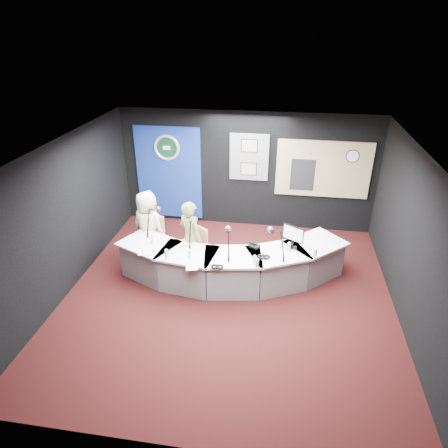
% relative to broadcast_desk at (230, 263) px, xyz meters
% --- Properties ---
extents(ground, '(6.00, 6.00, 0.00)m').
position_rel_broadcast_desk_xyz_m(ground, '(0.05, -0.55, -0.38)').
color(ground, black).
rests_on(ground, ground).
extents(ceiling, '(6.00, 6.00, 0.02)m').
position_rel_broadcast_desk_xyz_m(ceiling, '(0.05, -0.55, 2.42)').
color(ceiling, silver).
rests_on(ceiling, ground).
extents(wall_back, '(6.00, 0.02, 2.80)m').
position_rel_broadcast_desk_xyz_m(wall_back, '(0.05, 2.45, 1.02)').
color(wall_back, black).
rests_on(wall_back, ground).
extents(wall_front, '(6.00, 0.02, 2.80)m').
position_rel_broadcast_desk_xyz_m(wall_front, '(0.05, -3.55, 1.02)').
color(wall_front, black).
rests_on(wall_front, ground).
extents(wall_left, '(0.02, 6.00, 2.80)m').
position_rel_broadcast_desk_xyz_m(wall_left, '(-2.95, -0.55, 1.02)').
color(wall_left, black).
rests_on(wall_left, ground).
extents(wall_right, '(0.02, 6.00, 2.80)m').
position_rel_broadcast_desk_xyz_m(wall_right, '(3.05, -0.55, 1.02)').
color(wall_right, black).
rests_on(wall_right, ground).
extents(broadcast_desk, '(4.50, 1.90, 0.75)m').
position_rel_broadcast_desk_xyz_m(broadcast_desk, '(0.00, 0.00, 0.00)').
color(broadcast_desk, silver).
rests_on(broadcast_desk, ground).
extents(backdrop_panel, '(1.60, 0.05, 2.30)m').
position_rel_broadcast_desk_xyz_m(backdrop_panel, '(-1.85, 2.42, 0.88)').
color(backdrop_panel, navy).
rests_on(backdrop_panel, wall_back).
extents(agency_seal, '(0.63, 0.07, 0.63)m').
position_rel_broadcast_desk_xyz_m(agency_seal, '(-1.85, 2.38, 1.52)').
color(agency_seal, silver).
rests_on(agency_seal, backdrop_panel).
extents(seal_center, '(0.48, 0.01, 0.48)m').
position_rel_broadcast_desk_xyz_m(seal_center, '(-1.85, 2.38, 1.52)').
color(seal_center, black).
rests_on(seal_center, backdrop_panel).
extents(pinboard, '(0.90, 0.04, 1.10)m').
position_rel_broadcast_desk_xyz_m(pinboard, '(0.10, 2.42, 1.38)').
color(pinboard, slate).
rests_on(pinboard, wall_back).
extents(framed_photo_upper, '(0.34, 0.02, 0.27)m').
position_rel_broadcast_desk_xyz_m(framed_photo_upper, '(0.10, 2.39, 1.65)').
color(framed_photo_upper, gray).
rests_on(framed_photo_upper, pinboard).
extents(framed_photo_lower, '(0.34, 0.02, 0.27)m').
position_rel_broadcast_desk_xyz_m(framed_photo_lower, '(0.10, 2.39, 1.09)').
color(framed_photo_lower, gray).
rests_on(framed_photo_lower, pinboard).
extents(booth_window_frame, '(2.12, 0.06, 1.32)m').
position_rel_broadcast_desk_xyz_m(booth_window_frame, '(1.80, 2.42, 1.18)').
color(booth_window_frame, tan).
rests_on(booth_window_frame, wall_back).
extents(booth_glow, '(2.00, 0.02, 1.20)m').
position_rel_broadcast_desk_xyz_m(booth_glow, '(1.80, 2.41, 1.18)').
color(booth_glow, '#FFD7A1').
rests_on(booth_glow, booth_window_frame).
extents(equipment_rack, '(0.55, 0.02, 0.75)m').
position_rel_broadcast_desk_xyz_m(equipment_rack, '(1.35, 2.39, 1.03)').
color(equipment_rack, black).
rests_on(equipment_rack, booth_window_frame).
extents(wall_clock, '(0.28, 0.01, 0.28)m').
position_rel_broadcast_desk_xyz_m(wall_clock, '(2.40, 2.39, 1.52)').
color(wall_clock, white).
rests_on(wall_clock, booth_window_frame).
extents(armchair_left, '(0.73, 0.73, 1.05)m').
position_rel_broadcast_desk_xyz_m(armchair_left, '(-1.77, 0.50, 0.15)').
color(armchair_left, tan).
rests_on(armchair_left, ground).
extents(armchair_right, '(0.79, 0.79, 1.00)m').
position_rel_broadcast_desk_xyz_m(armchair_right, '(-0.80, 0.17, 0.13)').
color(armchair_right, tan).
rests_on(armchair_right, ground).
extents(draped_jacket, '(0.51, 0.23, 0.70)m').
position_rel_broadcast_desk_xyz_m(draped_jacket, '(-1.86, 0.74, 0.24)').
color(draped_jacket, '#6C675B').
rests_on(draped_jacket, armchair_left).
extents(person_man, '(0.88, 0.72, 1.55)m').
position_rel_broadcast_desk_xyz_m(person_man, '(-1.77, 0.50, 0.40)').
color(person_man, beige).
rests_on(person_man, ground).
extents(person_woman, '(0.68, 0.63, 1.56)m').
position_rel_broadcast_desk_xyz_m(person_woman, '(-0.80, 0.17, 0.40)').
color(person_woman, olive).
rests_on(person_woman, ground).
extents(computer_monitor, '(0.41, 0.27, 0.32)m').
position_rel_broadcast_desk_xyz_m(computer_monitor, '(1.17, 0.14, 0.70)').
color(computer_monitor, black).
rests_on(computer_monitor, broadcast_desk).
extents(desk_phone, '(0.23, 0.22, 0.05)m').
position_rel_broadcast_desk_xyz_m(desk_phone, '(0.46, 0.06, 0.40)').
color(desk_phone, black).
rests_on(desk_phone, broadcast_desk).
extents(headphones_near, '(0.22, 0.22, 0.04)m').
position_rel_broadcast_desk_xyz_m(headphones_near, '(0.67, -0.28, 0.39)').
color(headphones_near, black).
rests_on(headphones_near, broadcast_desk).
extents(headphones_far, '(0.19, 0.19, 0.03)m').
position_rel_broadcast_desk_xyz_m(headphones_far, '(-0.12, -0.73, 0.39)').
color(headphones_far, black).
rests_on(headphones_far, broadcast_desk).
extents(paper_stack, '(0.24, 0.30, 0.00)m').
position_rel_broadcast_desk_xyz_m(paper_stack, '(-1.56, -0.42, 0.38)').
color(paper_stack, white).
rests_on(paper_stack, broadcast_desk).
extents(notepad, '(0.26, 0.33, 0.00)m').
position_rel_broadcast_desk_xyz_m(notepad, '(-0.57, -0.75, 0.38)').
color(notepad, white).
rests_on(notepad, broadcast_desk).
extents(boom_mic_a, '(0.16, 0.74, 0.60)m').
position_rel_broadcast_desk_xyz_m(boom_mic_a, '(-1.64, 0.42, 0.68)').
color(boom_mic_a, black).
rests_on(boom_mic_a, broadcast_desk).
extents(boom_mic_b, '(0.16, 0.74, 0.60)m').
position_rel_broadcast_desk_xyz_m(boom_mic_b, '(-0.74, 0.06, 0.68)').
color(boom_mic_b, black).
rests_on(boom_mic_b, broadcast_desk).
extents(boom_mic_c, '(0.22, 0.73, 0.60)m').
position_rel_broadcast_desk_xyz_m(boom_mic_c, '(0.00, -0.21, 0.68)').
color(boom_mic_c, black).
rests_on(boom_mic_c, broadcast_desk).
extents(boom_mic_d, '(0.40, 0.67, 0.60)m').
position_rel_broadcast_desk_xyz_m(boom_mic_d, '(0.88, -0.09, 0.68)').
color(boom_mic_d, black).
rests_on(boom_mic_d, broadcast_desk).
extents(water_bottles, '(3.15, 0.71, 0.18)m').
position_rel_broadcast_desk_xyz_m(water_bottles, '(0.04, -0.29, 0.46)').
color(water_bottles, silver).
rests_on(water_bottles, broadcast_desk).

